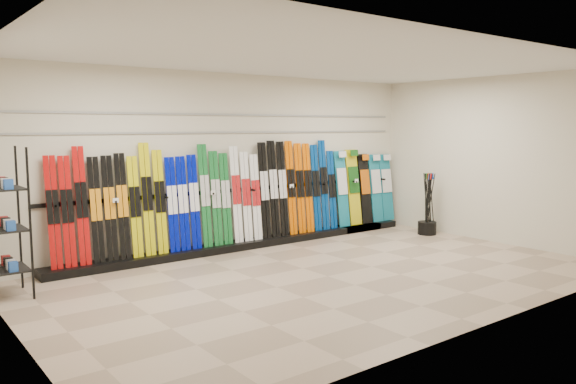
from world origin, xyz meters
TOP-DOWN VIEW (x-y plane):
  - floor at (0.00, 0.00)m, footprint 8.00×8.00m
  - back_wall at (0.00, 2.50)m, footprint 8.00×0.00m
  - left_wall at (-4.00, 0.00)m, footprint 0.00×5.00m
  - right_wall at (4.00, 0.00)m, footprint 0.00×5.00m
  - ceiling at (0.00, 0.00)m, footprint 8.00×8.00m
  - ski_rack_base at (0.22, 2.28)m, footprint 8.00×0.40m
  - skis at (-0.43, 2.32)m, footprint 5.37×0.21m
  - snowboards at (3.09, 2.35)m, footprint 1.57×0.23m
  - accessory_rack at (-3.75, 1.70)m, footprint 0.40×0.60m
  - pole_bin at (3.60, 1.14)m, footprint 0.36×0.36m
  - ski_poles at (3.62, 1.14)m, footprint 0.25×0.25m
  - slatwall_rail_0 at (0.00, 2.48)m, footprint 7.60×0.02m
  - slatwall_rail_1 at (0.00, 2.48)m, footprint 7.60×0.02m

SIDE VIEW (x-z plane):
  - floor at x=0.00m, z-range 0.00..0.00m
  - ski_rack_base at x=0.22m, z-range 0.00..0.12m
  - pole_bin at x=3.60m, z-range 0.00..0.25m
  - ski_poles at x=3.62m, z-range 0.02..1.20m
  - snowboards at x=3.09m, z-range 0.08..1.60m
  - skis at x=-0.43m, z-range 0.06..1.79m
  - accessory_rack at x=-3.75m, z-range 0.00..1.86m
  - back_wall at x=0.00m, z-range -2.50..5.50m
  - left_wall at x=-4.00m, z-range -1.00..4.00m
  - right_wall at x=4.00m, z-range -1.00..4.00m
  - slatwall_rail_0 at x=0.00m, z-range 1.98..2.02m
  - slatwall_rail_1 at x=0.00m, z-range 2.28..2.31m
  - ceiling at x=0.00m, z-range 3.00..3.00m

